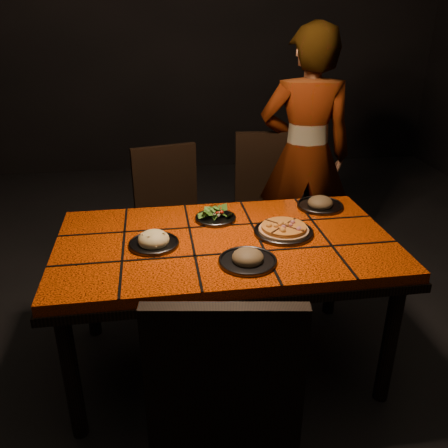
{
  "coord_description": "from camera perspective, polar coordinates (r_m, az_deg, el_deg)",
  "views": [
    {
      "loc": [
        -0.31,
        -2.01,
        1.76
      ],
      "look_at": [
        -0.0,
        0.02,
        0.82
      ],
      "focal_mm": 38.0,
      "sensor_mm": 36.0,
      "label": 1
    }
  ],
  "objects": [
    {
      "name": "room_shell",
      "position": [
        2.05,
        0.16,
        17.31
      ],
      "size": [
        6.04,
        7.04,
        3.08
      ],
      "color": "black",
      "rests_on": "ground"
    },
    {
      "name": "dining_table",
      "position": [
        2.31,
        0.14,
        -3.55
      ],
      "size": [
        1.62,
        0.92,
        0.75
      ],
      "color": "#DD4206",
      "rests_on": "ground"
    },
    {
      "name": "chair_near",
      "position": [
        1.66,
        0.05,
        -20.17
      ],
      "size": [
        0.53,
        0.53,
        1.03
      ],
      "rotation": [
        0.0,
        0.0,
        2.99
      ],
      "color": "black",
      "rests_on": "ground"
    },
    {
      "name": "chair_far_left",
      "position": [
        3.14,
        -6.45,
        1.69
      ],
      "size": [
        0.51,
        0.51,
        0.95
      ],
      "rotation": [
        0.0,
        0.0,
        0.22
      ],
      "color": "black",
      "rests_on": "ground"
    },
    {
      "name": "chair_far_right",
      "position": [
        3.31,
        5.35,
        3.4
      ],
      "size": [
        0.48,
        0.48,
        0.99
      ],
      "rotation": [
        0.0,
        0.0,
        -0.09
      ],
      "color": "black",
      "rests_on": "ground"
    },
    {
      "name": "diner",
      "position": [
        3.27,
        9.72,
        8.09
      ],
      "size": [
        0.68,
        0.51,
        1.69
      ],
      "primitive_type": "imported",
      "rotation": [
        0.0,
        0.0,
        2.97
      ],
      "color": "brown",
      "rests_on": "ground"
    },
    {
      "name": "plate_pizza",
      "position": [
        2.33,
        7.18,
        -0.76
      ],
      "size": [
        0.35,
        0.35,
        0.04
      ],
      "color": "#38393D",
      "rests_on": "dining_table"
    },
    {
      "name": "plate_pasta",
      "position": [
        2.23,
        -8.44,
        -2.08
      ],
      "size": [
        0.23,
        0.23,
        0.08
      ],
      "color": "#38393D",
      "rests_on": "dining_table"
    },
    {
      "name": "plate_salad",
      "position": [
        2.46,
        -1.03,
        1.05
      ],
      "size": [
        0.22,
        0.22,
        0.07
      ],
      "color": "#38393D",
      "rests_on": "dining_table"
    },
    {
      "name": "plate_mushroom_a",
      "position": [
        2.06,
        2.87,
        -4.15
      ],
      "size": [
        0.26,
        0.26,
        0.08
      ],
      "color": "#38393D",
      "rests_on": "dining_table"
    },
    {
      "name": "plate_mushroom_b",
      "position": [
        2.68,
        11.5,
        2.44
      ],
      "size": [
        0.26,
        0.26,
        0.08
      ],
      "color": "#38393D",
      "rests_on": "dining_table"
    }
  ]
}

